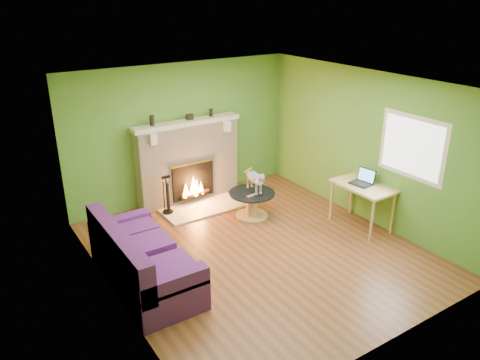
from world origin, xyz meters
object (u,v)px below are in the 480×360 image
at_px(sofa, 141,262).
at_px(coffee_table, 252,202).
at_px(desk, 363,190).
at_px(cat, 254,180).

xyz_separation_m(sofa, coffee_table, (2.46, 0.90, -0.09)).
relative_size(desk, cat, 1.54).
distance_m(sofa, cat, 2.73).
relative_size(sofa, desk, 1.97).
distance_m(coffee_table, desk, 1.93).
bearing_deg(sofa, coffee_table, 20.16).
height_order(sofa, cat, sofa).
height_order(sofa, desk, sofa).
distance_m(desk, cat, 1.87).
relative_size(coffee_table, desk, 0.79).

